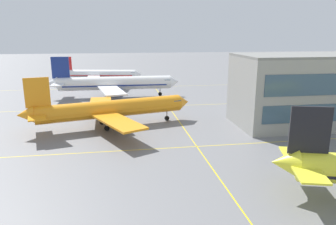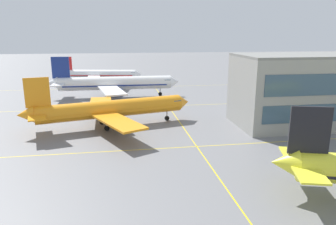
# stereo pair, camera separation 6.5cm
# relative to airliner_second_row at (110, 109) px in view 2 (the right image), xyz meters

# --- Properties ---
(airliner_second_row) EXTENTS (36.26, 30.85, 11.39)m
(airliner_second_row) POSITION_rel_airliner_second_row_xyz_m (0.00, 0.00, 0.00)
(airliner_second_row) COLOR orange
(airliner_second_row) RESTS_ON ground
(airliner_third_row) EXTENTS (40.70, 35.23, 12.69)m
(airliner_third_row) POSITION_rel_airliner_second_row_xyz_m (0.47, 32.52, 0.45)
(airliner_third_row) COLOR white
(airliner_third_row) RESTS_ON ground
(airliner_far_left_stand) EXTENTS (33.47, 28.52, 10.43)m
(airliner_far_left_stand) POSITION_rel_airliner_second_row_xyz_m (-5.59, 62.24, -0.33)
(airliner_far_left_stand) COLOR white
(airliner_far_left_stand) RESTS_ON ground
(taxiway_markings) EXTENTS (156.86, 142.33, 0.01)m
(taxiway_markings) POSITION_rel_airliner_second_row_xyz_m (15.28, 1.49, -3.88)
(taxiway_markings) COLOR yellow
(taxiway_markings) RESTS_ON ground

